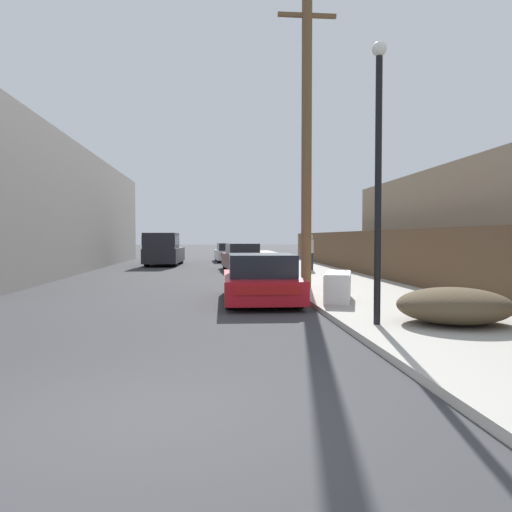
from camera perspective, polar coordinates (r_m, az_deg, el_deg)
name	(u,v)px	position (r m, az deg, el deg)	size (l,w,h in m)	color
ground_plane	(119,431)	(4.76, -15.35, -18.71)	(220.00, 220.00, 0.00)	#38383A
sidewalk_curb	(292,266)	(28.28, 4.18, -1.14)	(4.20, 63.00, 0.12)	#ADA89E
discarded_fridge	(338,286)	(12.63, 9.35, -3.43)	(1.10, 1.93, 0.72)	silver
parked_sports_car_red	(260,280)	(13.03, 0.51, -2.76)	(1.98, 4.42, 1.26)	red
car_parked_mid	(242,258)	(25.43, -1.64, -0.19)	(1.99, 4.39, 1.38)	#5B1E19
car_parked_far	(229,253)	(34.65, -3.16, 0.37)	(1.98, 4.50, 1.28)	silver
pickup_truck	(163,250)	(29.97, -10.54, 0.72)	(2.12, 5.29, 1.93)	#232328
utility_pole	(307,134)	(15.88, 5.81, 13.66)	(1.80, 0.32, 9.27)	brown
street_lamp	(378,163)	(9.30, 13.81, 10.29)	(0.26, 0.26, 5.03)	black
brush_pile	(454,306)	(9.80, 21.70, -5.28)	(2.06, 1.89, 0.65)	brown
wooden_fence	(359,252)	(22.53, 11.64, 0.47)	(0.08, 31.12, 1.84)	brown
building_left_block	(25,212)	(28.11, -24.94, 4.60)	(7.00, 27.11, 5.97)	gray
pedestrian	(310,252)	(23.91, 6.23, 0.49)	(0.34, 0.34, 1.71)	#282D42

